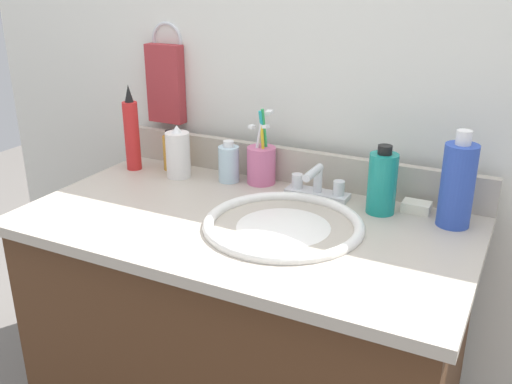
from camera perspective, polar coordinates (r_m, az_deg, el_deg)
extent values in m
cube|color=#4C2D19|center=(1.51, -1.02, -16.49)|extent=(0.97, 0.52, 0.74)
cube|color=#B2A899|center=(1.31, -1.13, -3.16)|extent=(1.01, 0.57, 0.03)
cube|color=#B2A899|center=(1.51, 3.66, 2.66)|extent=(1.01, 0.02, 0.09)
cube|color=silver|center=(1.62, 4.40, -2.04)|extent=(2.11, 0.04, 1.30)
torus|color=silver|center=(1.68, -8.82, 14.68)|extent=(0.10, 0.01, 0.10)
cube|color=#A53338|center=(1.68, -8.94, 10.54)|extent=(0.11, 0.04, 0.22)
torus|color=white|center=(1.27, 2.82, -3.18)|extent=(0.35, 0.35, 0.02)
ellipsoid|color=white|center=(1.28, 2.78, -5.00)|extent=(0.30, 0.30, 0.11)
cylinder|color=#B2B5BA|center=(1.30, 2.75, -6.38)|extent=(0.04, 0.04, 0.01)
cube|color=silver|center=(1.44, 6.10, -0.14)|extent=(0.16, 0.05, 0.01)
cylinder|color=silver|center=(1.42, 6.15, 1.20)|extent=(0.02, 0.02, 0.06)
cylinder|color=silver|center=(1.38, 5.68, 1.92)|extent=(0.02, 0.09, 0.02)
cylinder|color=silver|center=(1.45, 4.10, 1.10)|extent=(0.03, 0.03, 0.04)
cylinder|color=silver|center=(1.41, 8.22, 0.39)|extent=(0.03, 0.03, 0.04)
cylinder|color=white|center=(1.56, -7.74, 3.67)|extent=(0.06, 0.06, 0.12)
cone|color=white|center=(1.53, -7.87, 6.21)|extent=(0.03, 0.03, 0.02)
cylinder|color=gold|center=(1.62, -8.53, 3.87)|extent=(0.04, 0.04, 0.10)
cylinder|color=black|center=(1.60, -8.64, 5.80)|extent=(0.02, 0.02, 0.02)
cylinder|color=silver|center=(1.51, -2.72, 2.79)|extent=(0.05, 0.05, 0.09)
cylinder|color=white|center=(1.50, -2.75, 4.79)|extent=(0.03, 0.03, 0.02)
cylinder|color=teal|center=(1.34, 12.40, 0.82)|extent=(0.07, 0.07, 0.14)
cylinder|color=black|center=(1.31, 12.68, 4.10)|extent=(0.03, 0.03, 0.02)
cylinder|color=#2D4CB2|center=(1.31, 19.33, 0.58)|extent=(0.07, 0.07, 0.18)
cylinder|color=white|center=(1.28, 19.92, 5.10)|extent=(0.03, 0.03, 0.03)
cylinder|color=red|center=(1.63, -12.19, 5.44)|extent=(0.04, 0.04, 0.19)
cone|color=black|center=(1.60, -12.53, 9.53)|extent=(0.02, 0.02, 0.05)
cylinder|color=#D16693|center=(1.50, 0.53, 2.68)|extent=(0.07, 0.07, 0.10)
cylinder|color=green|center=(1.49, 0.98, 4.77)|extent=(0.02, 0.03, 0.19)
cube|color=white|center=(1.47, 1.37, 7.91)|extent=(0.01, 0.02, 0.01)
cylinder|color=white|center=(1.48, 0.05, 4.07)|extent=(0.03, 0.03, 0.16)
cube|color=white|center=(1.46, -0.43, 6.49)|extent=(0.01, 0.02, 0.01)
cylinder|color=#26B2B2|center=(1.49, 0.79, 4.79)|extent=(0.01, 0.05, 0.18)
cube|color=white|center=(1.49, 1.23, 7.87)|extent=(0.01, 0.02, 0.01)
cylinder|color=yellow|center=(1.47, 0.72, 4.10)|extent=(0.03, 0.03, 0.16)
cube|color=white|center=(1.44, 0.96, 6.51)|extent=(0.01, 0.02, 0.01)
cube|color=white|center=(1.38, 15.63, -1.44)|extent=(0.06, 0.04, 0.02)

